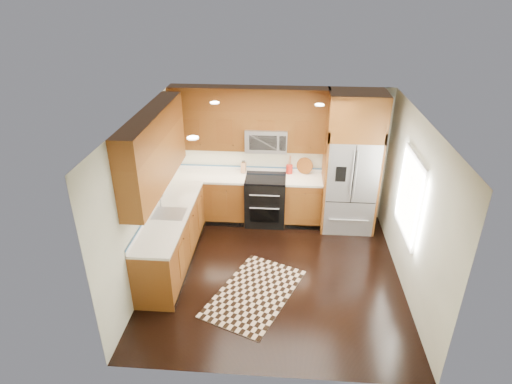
# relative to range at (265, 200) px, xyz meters

# --- Properties ---
(ground) EXTENTS (4.00, 4.00, 0.00)m
(ground) POSITION_rel_range_xyz_m (0.25, -1.67, -0.47)
(ground) COLOR black
(ground) RESTS_ON ground
(wall_back) EXTENTS (4.00, 0.02, 2.60)m
(wall_back) POSITION_rel_range_xyz_m (0.25, 0.33, 0.83)
(wall_back) COLOR silver
(wall_back) RESTS_ON ground
(wall_left) EXTENTS (0.02, 4.00, 2.60)m
(wall_left) POSITION_rel_range_xyz_m (-1.75, -1.67, 0.83)
(wall_left) COLOR silver
(wall_left) RESTS_ON ground
(wall_right) EXTENTS (0.02, 4.00, 2.60)m
(wall_right) POSITION_rel_range_xyz_m (2.25, -1.67, 0.83)
(wall_right) COLOR silver
(wall_right) RESTS_ON ground
(window) EXTENTS (0.04, 1.10, 1.30)m
(window) POSITION_rel_range_xyz_m (2.23, -1.47, 0.93)
(window) COLOR white
(window) RESTS_ON ground
(base_cabinets) EXTENTS (2.85, 3.00, 0.90)m
(base_cabinets) POSITION_rel_range_xyz_m (-0.98, -0.77, -0.02)
(base_cabinets) COLOR brown
(base_cabinets) RESTS_ON ground
(countertop) EXTENTS (2.86, 3.01, 0.04)m
(countertop) POSITION_rel_range_xyz_m (-0.84, -0.65, 0.45)
(countertop) COLOR white
(countertop) RESTS_ON base_cabinets
(upper_cabinets) EXTENTS (2.85, 3.00, 1.15)m
(upper_cabinets) POSITION_rel_range_xyz_m (-0.90, -0.58, 1.56)
(upper_cabinets) COLOR brown
(upper_cabinets) RESTS_ON ground
(range) EXTENTS (0.76, 0.67, 0.95)m
(range) POSITION_rel_range_xyz_m (0.00, 0.00, 0.00)
(range) COLOR black
(range) RESTS_ON ground
(microwave) EXTENTS (0.76, 0.40, 0.42)m
(microwave) POSITION_rel_range_xyz_m (-0.00, 0.13, 1.19)
(microwave) COLOR #B2B2B7
(microwave) RESTS_ON ground
(refrigerator) EXTENTS (0.98, 0.75, 2.60)m
(refrigerator) POSITION_rel_range_xyz_m (1.55, -0.04, 0.83)
(refrigerator) COLOR #B2B2B7
(refrigerator) RESTS_ON ground
(sink_faucet) EXTENTS (0.54, 0.44, 0.37)m
(sink_faucet) POSITION_rel_range_xyz_m (-1.48, -1.44, 0.52)
(sink_faucet) COLOR #B2B2B7
(sink_faucet) RESTS_ON countertop
(rug) EXTENTS (1.59, 1.95, 0.01)m
(rug) POSITION_rel_range_xyz_m (-0.03, -2.16, -0.46)
(rug) COLOR black
(rug) RESTS_ON ground
(knife_block) EXTENTS (0.09, 0.13, 0.24)m
(knife_block) POSITION_rel_range_xyz_m (-0.44, 0.23, 0.57)
(knife_block) COLOR #A97952
(knife_block) RESTS_ON countertop
(utensil_crock) EXTENTS (0.15, 0.15, 0.36)m
(utensil_crock) POSITION_rel_range_xyz_m (0.44, 0.25, 0.59)
(utensil_crock) COLOR #AB1E15
(utensil_crock) RESTS_ON countertop
(cutting_board) EXTENTS (0.42, 0.42, 0.02)m
(cutting_board) POSITION_rel_range_xyz_m (0.73, 0.27, 0.48)
(cutting_board) COLOR brown
(cutting_board) RESTS_ON countertop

